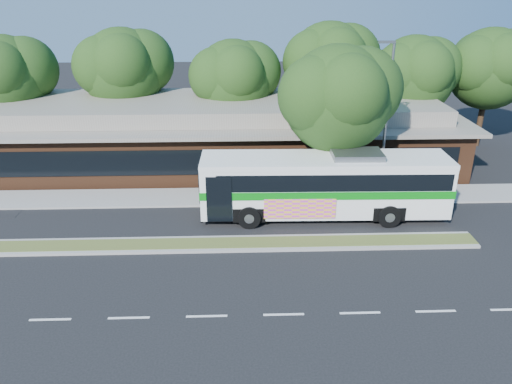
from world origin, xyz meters
TOP-DOWN VIEW (x-y plane):
  - ground at (0.00, 0.00)m, footprint 120.00×120.00m
  - median_strip at (0.00, 0.60)m, footprint 26.00×1.10m
  - sidewalk at (0.00, 6.40)m, footprint 44.00×2.60m
  - plaza_building at (0.00, 12.99)m, footprint 33.20×11.20m
  - lamp_post at (9.56, 6.00)m, footprint 0.93×0.18m
  - tree_bg_a at (-14.58, 15.14)m, footprint 6.47×5.80m
  - tree_bg_b at (-6.57, 16.14)m, footprint 6.69×6.00m
  - tree_bg_c at (1.40, 15.13)m, footprint 6.24×5.60m
  - tree_bg_d at (8.45, 16.15)m, footprint 6.91×6.20m
  - tree_bg_e at (14.42, 15.14)m, footprint 6.47×5.80m
  - tree_bg_f at (20.43, 16.14)m, footprint 6.69×6.00m
  - transit_bus at (5.96, 3.75)m, footprint 13.30×3.30m
  - sidewalk_tree at (7.23, 6.34)m, footprint 6.70×6.01m

SIDE VIEW (x-z plane):
  - ground at x=0.00m, z-range 0.00..0.00m
  - sidewalk at x=0.00m, z-range 0.00..0.12m
  - median_strip at x=0.00m, z-range 0.00..0.15m
  - transit_bus at x=5.96m, z-range 0.21..3.92m
  - plaza_building at x=0.00m, z-range -0.10..4.35m
  - lamp_post at x=9.56m, z-range 0.37..9.44m
  - tree_bg_c at x=1.40m, z-range 1.46..9.72m
  - tree_bg_e at x=14.42m, z-range 1.49..10.00m
  - tree_bg_a at x=-14.58m, z-range 1.55..10.18m
  - tree_bg_f at x=20.43m, z-range 1.60..10.52m
  - sidewalk_tree at x=7.23m, z-range 1.60..10.53m
  - tree_bg_b at x=-6.57m, z-range 1.64..10.64m
  - tree_bg_d at x=8.45m, z-range 1.73..11.10m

